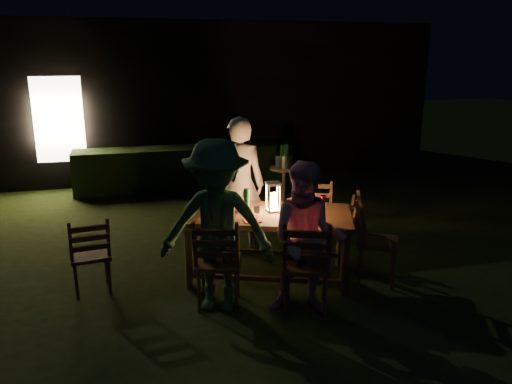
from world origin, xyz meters
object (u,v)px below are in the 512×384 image
object	(u,v)px
dining_table	(268,219)
person_opp_left	(217,227)
bottle_table	(247,200)
person_opp_right	(307,240)
chair_far_left	(239,231)
chair_far_right	(315,232)
person_house_side	(239,185)
chair_end	(375,255)
chair_near_right	(306,281)
chair_spare	(91,268)
ice_bucket	(284,161)
side_table	(284,172)
bottle_bucket_a	(282,159)
lantern	(273,199)
chair_near_left	(219,278)
bottle_bucket_b	(286,158)

from	to	relation	value
dining_table	person_opp_left	size ratio (longest dim) A/B	1.19
dining_table	bottle_table	distance (m)	0.33
person_opp_right	bottle_table	distance (m)	1.09
chair_far_left	chair_far_right	size ratio (longest dim) A/B	0.94
person_house_side	chair_end	bearing A→B (deg)	154.04
chair_near_right	chair_end	xyz separation A→B (m)	(1.00, 0.45, 0.00)
chair_near_right	chair_far_right	size ratio (longest dim) A/B	1.08
chair_spare	ice_bucket	bearing A→B (deg)	33.30
dining_table	side_table	bearing A→B (deg)	89.59
chair_near_right	person_opp_left	xyz separation A→B (m)	(-0.86, 0.28, 0.57)
chair_far_right	bottle_table	size ratio (longest dim) A/B	3.44
person_opp_right	bottle_bucket_a	xyz separation A→B (m)	(0.90, 3.66, 0.04)
chair_near_right	chair_far_right	bearing A→B (deg)	86.72
dining_table	side_table	world-z (taller)	dining_table
person_house_side	lantern	size ratio (longest dim) A/B	5.10
chair_near_left	chair_far_left	xyz separation A→B (m)	(0.55, 1.44, -0.04)
chair_spare	chair_near_left	bearing A→B (deg)	-34.81
bottle_bucket_a	bottle_bucket_b	size ratio (longest dim) A/B	1.00
ice_bucket	bottle_bucket_a	size ratio (longest dim) A/B	0.94
chair_far_right	lantern	size ratio (longest dim) A/B	2.75
dining_table	bottle_bucket_b	world-z (taller)	bottle_bucket_b
person_house_side	bottle_bucket_a	distance (m)	2.15
chair_far_left	chair_end	distance (m)	1.85
person_opp_right	bottle_table	world-z (taller)	person_opp_right
chair_far_right	person_opp_left	distance (m)	1.97
dining_table	person_opp_right	size ratio (longest dim) A/B	1.34
dining_table	person_house_side	distance (m)	0.95
chair_near_right	chair_far_right	xyz separation A→B (m)	(0.64, 1.40, -0.02)
bottle_table	bottle_bucket_a	xyz separation A→B (m)	(1.27, 2.65, -0.10)
chair_near_left	bottle_bucket_b	bearing A→B (deg)	78.09
bottle_bucket_b	person_house_side	bearing A→B (deg)	-123.70
chair_far_right	person_opp_right	world-z (taller)	person_opp_right
chair_end	chair_spare	distance (m)	3.18
chair_near_right	ice_bucket	distance (m)	3.80
person_opp_right	person_opp_left	distance (m)	0.91
chair_spare	side_table	size ratio (longest dim) A/B	1.41
bottle_table	bottle_bucket_a	size ratio (longest dim) A/B	0.88
chair_near_right	bottle_bucket_b	size ratio (longest dim) A/B	3.26
dining_table	bottle_bucket_a	world-z (taller)	bottle_bucket_a
chair_far_left	lantern	xyz separation A→B (m)	(0.21, -0.85, 0.67)
chair_end	lantern	bearing A→B (deg)	-84.56
dining_table	chair_far_right	bearing A→B (deg)	54.45
bottle_bucket_b	bottle_bucket_a	bearing A→B (deg)	-141.34
dining_table	side_table	distance (m)	2.98
person_opp_left	bottle_table	size ratio (longest dim) A/B	6.30
chair_far_left	person_opp_right	distance (m)	1.90
chair_end	side_table	bearing A→B (deg)	-150.21
chair_far_right	side_table	world-z (taller)	chair_far_right
bottle_table	chair_far_left	bearing A→B (deg)	83.83
chair_far_left	person_house_side	bearing A→B (deg)	-98.12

